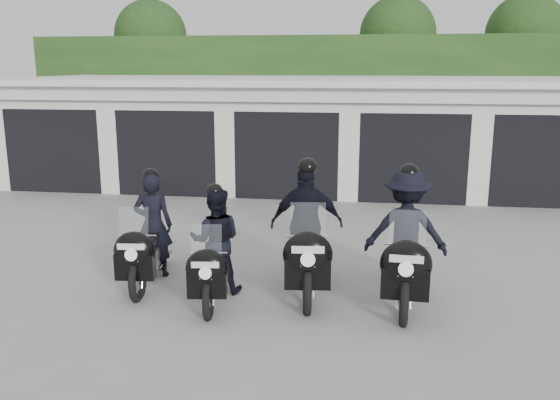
# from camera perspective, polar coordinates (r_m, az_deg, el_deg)

# --- Properties ---
(ground) EXTENTS (80.00, 80.00, 0.00)m
(ground) POSITION_cam_1_polar(r_m,az_deg,el_deg) (9.81, -3.69, -7.00)
(ground) COLOR gray
(ground) RESTS_ON ground
(garage_block) EXTENTS (16.40, 6.80, 2.96)m
(garage_block) POSITION_cam_1_polar(r_m,az_deg,el_deg) (17.29, 1.75, 6.59)
(garage_block) COLOR silver
(garage_block) RESTS_ON ground
(background_vegetation) EXTENTS (20.00, 3.90, 5.80)m
(background_vegetation) POSITION_cam_1_polar(r_m,az_deg,el_deg) (22.00, 4.22, 11.44)
(background_vegetation) COLOR #1A3B15
(background_vegetation) RESTS_ON ground
(police_bike_a) EXTENTS (0.75, 2.09, 1.82)m
(police_bike_a) POSITION_cam_1_polar(r_m,az_deg,el_deg) (9.41, -12.52, -3.55)
(police_bike_a) COLOR black
(police_bike_a) RESTS_ON ground
(police_bike_b) EXTENTS (0.85, 1.96, 1.71)m
(police_bike_b) POSITION_cam_1_polar(r_m,az_deg,el_deg) (8.70, -6.32, -4.69)
(police_bike_b) COLOR black
(police_bike_b) RESTS_ON ground
(police_bike_c) EXTENTS (1.17, 2.34, 2.04)m
(police_bike_c) POSITION_cam_1_polar(r_m,az_deg,el_deg) (8.94, 2.59, -3.17)
(police_bike_c) COLOR black
(police_bike_c) RESTS_ON ground
(police_bike_d) EXTENTS (1.24, 2.32, 2.02)m
(police_bike_d) POSITION_cam_1_polar(r_m,az_deg,el_deg) (8.77, 12.02, -3.81)
(police_bike_d) COLOR black
(police_bike_d) RESTS_ON ground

